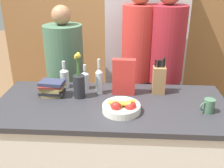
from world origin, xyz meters
name	(u,v)px	position (x,y,z in m)	size (l,w,h in m)	color
kitchen_island	(111,152)	(0.00, 0.00, 0.46)	(1.80, 0.79, 0.93)	silver
back_wall_wood	(119,19)	(0.00, 1.61, 1.30)	(3.00, 0.12, 2.60)	olive
refrigerator	(144,52)	(0.31, 1.25, 0.98)	(0.87, 0.63, 1.96)	#B7B7BC
fruit_bowl	(122,107)	(0.09, -0.13, 0.97)	(0.28, 0.28, 0.10)	silver
knife_block	(159,80)	(0.38, 0.21, 1.05)	(0.10, 0.09, 0.30)	olive
flower_vase	(79,84)	(-0.26, 0.10, 1.04)	(0.09, 0.09, 0.37)	#232328
cereal_box	(124,77)	(0.09, 0.18, 1.08)	(0.18, 0.06, 0.30)	red
coffee_mug	(209,106)	(0.70, -0.09, 0.98)	(0.11, 0.08, 0.10)	#42664C
book_stack	(52,88)	(-0.49, 0.11, 0.99)	(0.21, 0.16, 0.13)	#99844C
bottle_oil	(99,80)	(-0.11, 0.18, 1.04)	(0.06, 0.06, 0.30)	#B2BCC1
bottle_vinegar	(65,77)	(-0.42, 0.29, 1.02)	(0.08, 0.08, 0.24)	#B2BCC1
bottle_wine	(85,79)	(-0.24, 0.27, 1.01)	(0.07, 0.07, 0.22)	#B2BCC1
person_at_sink	(66,76)	(-0.51, 0.67, 0.88)	(0.38, 0.38, 1.58)	#383842
person_in_blue	(138,63)	(0.22, 0.70, 1.02)	(0.32, 0.32, 1.79)	#383842
person_in_red_tee	(164,65)	(0.48, 0.69, 1.01)	(0.36, 0.36, 1.79)	#383842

